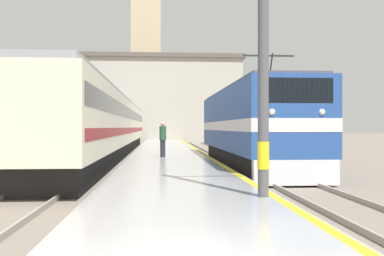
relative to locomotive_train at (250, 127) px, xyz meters
The scene contains 10 objects.
ground_plane 14.20m from the locomotive_train, 105.51° to the left, with size 200.00×200.00×0.00m, color #70665B.
platform 9.50m from the locomotive_train, 113.73° to the left, with size 4.22×140.00×0.41m.
rail_track_near 8.77m from the locomotive_train, 90.00° to the left, with size 2.84×140.00×0.16m.
rail_track_far 11.64m from the locomotive_train, 131.83° to the left, with size 2.84×140.00×0.16m.
locomotive_train is the anchor object (origin of this frame).
passenger_train 12.66m from the locomotive_train, 127.21° to the left, with size 2.92×39.91×3.83m.
catenary_mast 11.90m from the locomotive_train, 99.72° to the right, with size 2.35×0.26×8.17m.
person_on_platform 4.54m from the locomotive_train, 156.40° to the left, with size 0.34×0.34×1.80m.
clock_tower 50.01m from the locomotive_train, 97.52° to the left, with size 5.52×5.52×29.98m.
station_building 36.62m from the locomotive_train, 99.91° to the left, with size 24.51×8.72×10.71m.
Camera 1 is at (-0.55, -4.63, 1.92)m, focal length 42.00 mm.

